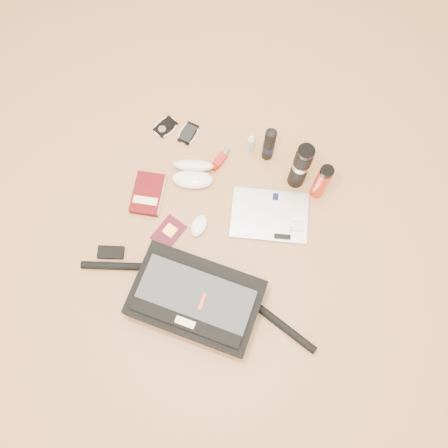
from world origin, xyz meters
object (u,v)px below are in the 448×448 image
object	(u,v)px
messenger_bag	(196,299)
laptop	(270,216)
book	(148,194)
thermos_red	(321,182)
thermos_black	(301,167)

from	to	relation	value
messenger_bag	laptop	xyz separation A→B (m)	(0.17, 0.46, -0.05)
book	thermos_red	xyz separation A→B (m)	(0.70, 0.27, 0.10)
laptop	thermos_black	size ratio (longest dim) A/B	1.32
laptop	book	xyz separation A→B (m)	(-0.54, -0.09, 0.01)
messenger_bag	thermos_red	distance (m)	0.72
messenger_bag	thermos_black	world-z (taller)	thermos_black
book	thermos_red	distance (m)	0.76
laptop	thermos_black	xyz separation A→B (m)	(0.05, 0.20, 0.13)
messenger_bag	thermos_red	bearing A→B (deg)	62.67
laptop	thermos_black	bearing A→B (deg)	60.37
laptop	book	world-z (taller)	book
laptop	book	distance (m)	0.55
laptop	book	size ratio (longest dim) A/B	1.76
laptop	thermos_red	bearing A→B (deg)	34.05
book	thermos_black	size ratio (longest dim) A/B	0.75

